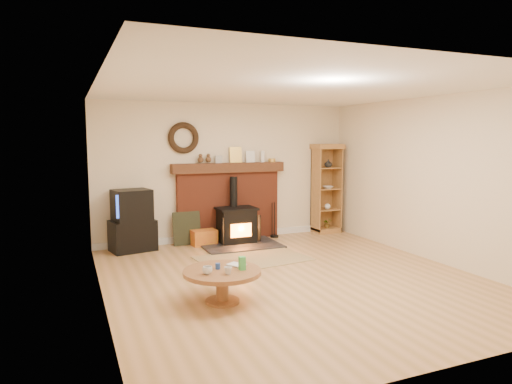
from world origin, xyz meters
name	(u,v)px	position (x,y,z in m)	size (l,w,h in m)	color
ground	(292,278)	(0.00, 0.00, 0.00)	(5.50, 5.50, 0.00)	#A67B45
room_shell	(289,155)	(-0.02, 0.09, 1.72)	(5.02, 5.52, 2.61)	beige
chimney_breast	(229,198)	(0.00, 2.67, 0.80)	(2.20, 0.22, 1.78)	brown
wood_stove	(237,226)	(0.02, 2.27, 0.32)	(1.40, 1.00, 1.23)	black
area_rug	(253,258)	(-0.12, 1.16, 0.01)	(1.69, 1.16, 0.01)	brown
tv_unit	(132,222)	(-1.83, 2.47, 0.51)	(0.82, 0.64, 1.07)	black
curio_cabinet	(326,188)	(2.08, 2.55, 0.92)	(0.59, 0.42, 1.83)	brown
firelog_box	(204,238)	(-0.57, 2.40, 0.14)	(0.45, 0.28, 0.28)	gold
leaning_painting	(187,228)	(-0.85, 2.55, 0.31)	(0.51, 0.03, 0.61)	black
fire_tools	(274,232)	(0.89, 2.50, 0.11)	(0.16, 0.16, 0.70)	black
coffee_table	(222,276)	(-1.20, -0.53, 0.32)	(0.93, 0.93, 0.56)	brown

